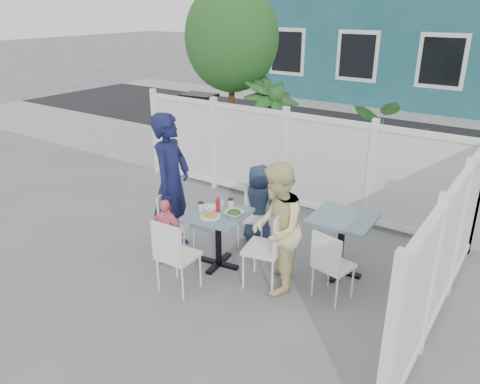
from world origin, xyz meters
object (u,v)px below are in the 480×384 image
Objects in this scene: main_table at (218,225)px; spare_table at (342,230)px; chair_right at (271,243)px; chair_near at (174,252)px; chair_left at (172,218)px; utility_cabinet at (200,125)px; chair_back at (255,210)px; boy at (259,204)px; woman at (276,229)px; toddler at (166,232)px; man at (171,184)px.

main_table is 1.55m from spare_table.
chair_near is at bearing 119.67° from chair_right.
utility_cabinet is at bearing -164.51° from chair_left.
boy is (0.00, 0.08, 0.06)m from chair_back.
spare_table is at bearing 122.60° from woman.
main_table is at bearing 71.89° from chair_back.
chair_back is 0.94× the size of chair_near.
woman reaches higher than main_table.
chair_near is at bearing -46.58° from toddler.
main_table is 0.79m from chair_right.
main_table is at bearing -117.41° from woman.
main_table is 1.02× the size of spare_table.
spare_table is 0.78× the size of chair_right.
main_table is (3.38, -3.80, -0.06)m from utility_cabinet.
woman is at bearing 35.73° from chair_near.
man is (-0.80, 0.04, 0.38)m from main_table.
chair_back is at bearing -64.66° from man.
utility_cabinet reaches higher than chair_back.
woman is at bearing -108.92° from man.
man reaches higher than toddler.
toddler reaches higher than spare_table.
chair_right reaches higher than chair_near.
chair_right is 1.14× the size of chair_back.
utility_cabinet is 1.60× the size of main_table.
utility_cabinet is at bearing 122.91° from chair_near.
utility_cabinet is 1.36× the size of chair_near.
boy is (0.06, 0.87, -0.01)m from main_table.
main_table is at bearing 88.33° from boy.
man is (-0.06, 0.10, 0.46)m from chair_left.
man reaches higher than main_table.
utility_cabinet is 1.28× the size of chair_right.
utility_cabinet is at bearing 35.14° from chair_right.
chair_left is 1.00m from chair_near.
woman reaches higher than spare_table.
main_table is 0.79m from chair_near.
chair_back is 1.23m from man.
spare_table is at bearing 175.42° from boy.
toddler is (-0.65, -1.20, -0.12)m from boy.
utility_cabinet is 4.68m from chair_left.
main_table is 0.80× the size of chair_right.
main_table is 0.85× the size of chair_near.
toddler is at bearing 137.09° from chair_near.
boy reaches higher than chair_near.
utility_cabinet reaches higher than toddler.
utility_cabinet reaches higher than spare_table.
boy is (-0.74, 0.90, -0.01)m from chair_right.
main_table is 0.69× the size of boy.
chair_right is 1.11m from chair_back.
man is at bearing 129.31° from chair_near.
chair_back is at bearing -160.14° from woman.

